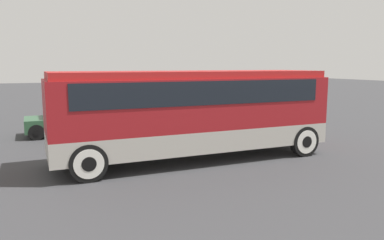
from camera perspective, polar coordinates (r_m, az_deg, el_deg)
ground_plane at (r=12.57m, az=0.00°, el=-5.92°), size 120.00×120.00×0.00m
tour_bus at (r=12.29m, az=0.41°, el=2.07°), size 9.06×2.67×2.91m
parked_car_near at (r=22.18m, az=1.86°, el=2.34°), size 4.58×1.94×1.55m
parked_car_mid at (r=17.74m, az=-17.57°, el=0.11°), size 4.21×1.94×1.35m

